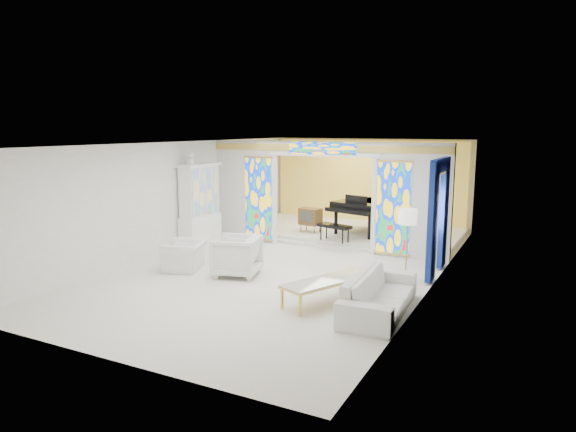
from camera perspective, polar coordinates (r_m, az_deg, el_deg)
The scene contains 24 objects.
floor at distance 12.88m, azimuth 0.38°, elevation -5.40°, with size 12.00×12.00×0.00m, color white.
ceiling at distance 12.44m, azimuth 0.39°, elevation 8.07°, with size 7.00×12.00×0.02m, color white.
wall_back at distance 18.10m, azimuth 8.91°, elevation 3.73°, with size 7.00×0.02×3.00m, color silver.
wall_front at distance 7.78m, azimuth -19.81°, elevation -4.74°, with size 7.00×0.02×3.00m, color silver.
wall_left at distance 14.46m, azimuth -12.14°, elevation 2.12°, with size 0.02×12.00×3.00m, color silver.
wall_right at distance 11.47m, azimuth 16.24°, elevation -0.01°, with size 0.02×12.00×3.00m, color silver.
partition_wall at distance 14.35m, azimuth 3.95°, elevation 2.88°, with size 7.00×0.22×3.00m.
stained_glass_left at distance 15.20m, azimuth -3.29°, elevation 1.93°, with size 0.90×0.04×2.40m, color gold.
stained_glass_right at distance 13.64m, azimuth 11.63°, elevation 0.84°, with size 0.90×0.04×2.40m, color gold.
stained_glass_transom at distance 14.16m, azimuth 3.83°, elevation 7.53°, with size 2.00×0.04×0.34m, color gold.
alcove_platform at distance 16.53m, azimuth 6.73°, elevation -1.74°, with size 6.80×3.80×0.18m, color white.
gold_curtain_back at distance 17.99m, azimuth 8.79°, elevation 3.69°, with size 6.70×0.10×2.90m, color #FCD757.
chandelier at distance 16.06m, azimuth 7.46°, elevation 6.77°, with size 0.48×0.48×0.30m, color gold.
blue_drapes at distance 12.15m, azimuth 16.41°, elevation 0.89°, with size 0.14×1.85×2.65m.
china_cabinet at distance 14.80m, azimuth -9.79°, elevation 1.08°, with size 0.56×1.46×2.72m.
armchair_left at distance 12.62m, azimuth -11.35°, elevation -4.32°, with size 1.05×0.91×0.68m, color white.
armchair_right at distance 11.89m, azimuth -5.73°, elevation -4.43°, with size 0.99×1.02×0.93m, color white.
sofa at distance 9.69m, azimuth 10.11°, elevation -8.48°, with size 2.47×0.97×0.72m, color silver.
side_table at distance 12.72m, azimuth -6.41°, elevation -3.82°, with size 0.63×0.63×0.60m.
vase at distance 12.65m, azimuth -6.44°, elevation -2.43°, with size 0.20×0.20×0.21m, color silver.
coffee_table at distance 10.13m, azimuth 4.65°, elevation -7.17°, with size 1.44×2.16×0.47m.
floor_lamp at distance 11.28m, azimuth 13.14°, elevation -0.47°, with size 0.49×0.49×1.66m.
grand_piano at distance 15.88m, azimuth 9.43°, elevation 1.06°, with size 2.41×3.16×1.22m.
tv_console at distance 15.87m, azimuth 2.49°, elevation -0.07°, with size 0.70×0.53×0.74m.
Camera 1 is at (5.54, -11.13, 3.37)m, focal length 32.00 mm.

